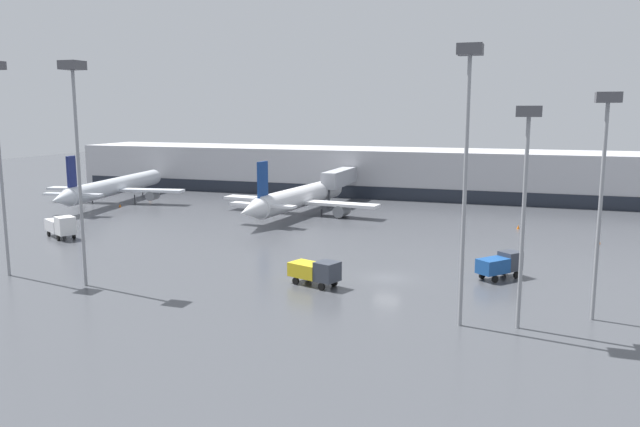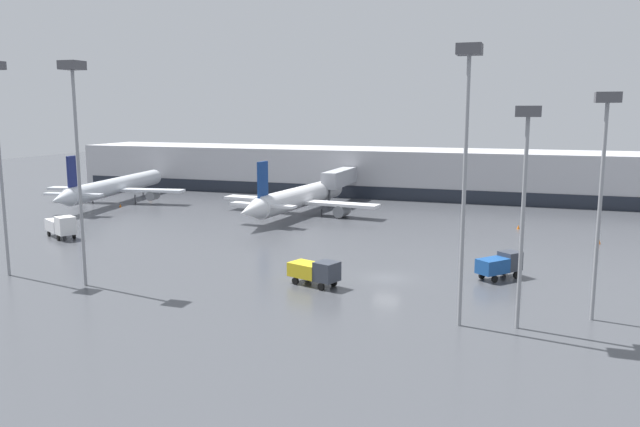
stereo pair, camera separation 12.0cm
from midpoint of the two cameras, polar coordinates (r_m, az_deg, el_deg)
name	(u,v)px [view 2 (the right image)]	position (r m, az deg, el deg)	size (l,w,h in m)	color
ground_plane	(387,278)	(62.68, 6.18, -5.88)	(320.00, 320.00, 0.00)	#424449
terminal_building	(459,174)	(122.27, 12.64, 3.54)	(160.00, 29.31, 9.00)	#B2B2B7
parked_jet_0	(115,186)	(117.64, -18.17, 2.36)	(25.62, 38.68, 9.45)	silver
parked_jet_2	(299,198)	(99.95, -1.91, 1.44)	(26.82, 35.50, 9.32)	white
service_truck_0	(500,264)	(64.33, 16.19, -4.46)	(4.49, 4.88, 2.56)	#19478C
service_truck_1	(61,226)	(88.17, -22.55, -1.02)	(6.25, 4.87, 3.00)	silver
service_truck_2	(315,271)	(59.34, -0.39, -5.26)	(5.45, 3.66, 2.52)	gold
traffic_cone_0	(599,241)	(85.29, 24.20, -2.35)	(0.38, 0.38, 0.65)	orange
traffic_cone_1	(151,199)	(119.53, -15.20, 1.28)	(0.42, 0.42, 0.58)	orange
traffic_cone_2	(120,205)	(113.06, -17.77, 0.71)	(0.41, 0.41, 0.56)	orange
traffic_cone_3	(518,227)	(91.99, 17.72, -1.18)	(0.41, 0.41, 0.60)	orange
apron_light_mast_0	(605,142)	(52.33, 24.64, 5.99)	(1.80, 1.80, 17.83)	gray
apron_light_mast_2	(467,111)	(47.47, 13.38, 9.10)	(1.80, 1.80, 21.21)	gray
apron_light_mast_3	(526,153)	(48.17, 18.41, 5.28)	(1.80, 1.80, 16.79)	gray
apron_light_mast_4	(75,113)	(61.66, -21.44, 8.51)	(1.80, 1.80, 20.88)	gray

